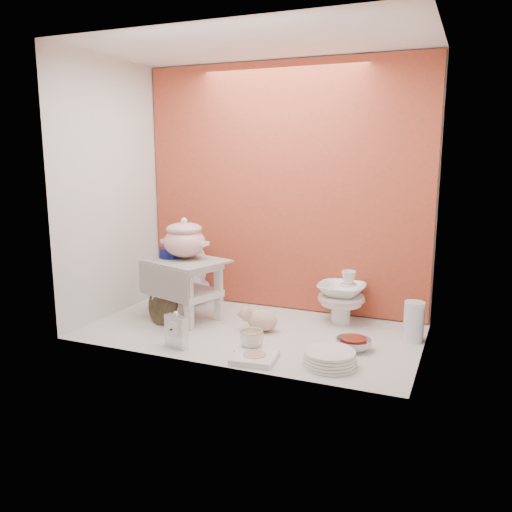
{
  "coord_description": "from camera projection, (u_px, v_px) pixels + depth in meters",
  "views": [
    {
      "loc": [
        1.09,
        -2.54,
        0.97
      ],
      "look_at": [
        0.02,
        0.02,
        0.42
      ],
      "focal_mm": 36.97,
      "sensor_mm": 36.0,
      "label": 1
    }
  ],
  "objects": [
    {
      "name": "cobalt_bowl",
      "position": [
        172.0,
        252.0,
        3.11
      ],
      "size": [
        0.16,
        0.16,
        0.06
      ],
      "primitive_type": "cylinder",
      "rotation": [
        0.0,
        0.0,
        -0.04
      ],
      "color": "#0A1150",
      "rests_on": "step_stool"
    },
    {
      "name": "blue_white_vase",
      "position": [
        191.0,
        283.0,
        3.43
      ],
      "size": [
        0.31,
        0.31,
        0.25
      ],
      "primitive_type": "imported",
      "rotation": [
        0.0,
        0.0,
        0.34
      ],
      "color": "white",
      "rests_on": "ground"
    },
    {
      "name": "porcelain_tower",
      "position": [
        341.0,
        296.0,
        3.02
      ],
      "size": [
        0.28,
        0.28,
        0.31
      ],
      "primitive_type": null,
      "rotation": [
        0.0,
        0.0,
        -0.05
      ],
      "color": "white",
      "rests_on": "ground"
    },
    {
      "name": "lattice_dish",
      "position": [
        255.0,
        357.0,
        2.49
      ],
      "size": [
        0.22,
        0.22,
        0.03
      ],
      "primitive_type": "cube",
      "rotation": [
        0.0,
        0.0,
        0.11
      ],
      "color": "white",
      "rests_on": "ground"
    },
    {
      "name": "clear_glass_vase",
      "position": [
        414.0,
        321.0,
        2.73
      ],
      "size": [
        0.12,
        0.12,
        0.21
      ],
      "primitive_type": "cylinder",
      "rotation": [
        0.0,
        0.0,
        0.13
      ],
      "color": "silver",
      "rests_on": "ground"
    },
    {
      "name": "gold_rim_teacup",
      "position": [
        252.0,
        339.0,
        2.6
      ],
      "size": [
        0.13,
        0.13,
        0.09
      ],
      "primitive_type": "imported",
      "rotation": [
        0.0,
        0.0,
        0.13
      ],
      "color": "white",
      "rests_on": "teacup_saucer"
    },
    {
      "name": "ground",
      "position": [
        251.0,
        331.0,
        2.9
      ],
      "size": [
        1.8,
        1.8,
        0.0
      ],
      "primitive_type": "plane",
      "color": "silver",
      "rests_on": "ground"
    },
    {
      "name": "mantel_clock",
      "position": [
        176.0,
        330.0,
        2.64
      ],
      "size": [
        0.13,
        0.08,
        0.19
      ],
      "primitive_type": "cube",
      "rotation": [
        0.0,
        0.0,
        -0.28
      ],
      "color": "silver",
      "rests_on": "ground"
    },
    {
      "name": "crystal_bowl",
      "position": [
        353.0,
        344.0,
        2.62
      ],
      "size": [
        0.23,
        0.23,
        0.06
      ],
      "primitive_type": "imported",
      "rotation": [
        0.0,
        0.0,
        0.37
      ],
      "color": "silver",
      "rests_on": "ground"
    },
    {
      "name": "soup_tureen",
      "position": [
        185.0,
        238.0,
        3.05
      ],
      "size": [
        0.31,
        0.31,
        0.24
      ],
      "primitive_type": null,
      "rotation": [
        0.0,
        0.0,
        0.08
      ],
      "color": "white",
      "rests_on": "step_stool"
    },
    {
      "name": "lacquer_tray",
      "position": [
        163.0,
        302.0,
        3.01
      ],
      "size": [
        0.27,
        0.18,
        0.25
      ],
      "primitive_type": null,
      "rotation": [
        0.0,
        0.0,
        -0.38
      ],
      "color": "black",
      "rests_on": "ground"
    },
    {
      "name": "floral_platter",
      "position": [
        182.0,
        269.0,
        3.49
      ],
      "size": [
        0.44,
        0.24,
        0.4
      ],
      "primitive_type": null,
      "rotation": [
        0.0,
        0.0,
        -0.23
      ],
      "color": "white",
      "rests_on": "ground"
    },
    {
      "name": "plush_pig",
      "position": [
        262.0,
        320.0,
        2.89
      ],
      "size": [
        0.25,
        0.2,
        0.13
      ],
      "primitive_type": "ellipsoid",
      "rotation": [
        0.0,
        0.0,
        -0.21
      ],
      "color": "#CAA18E",
      "rests_on": "ground"
    },
    {
      "name": "niche_shell",
      "position": [
        264.0,
        159.0,
        2.88
      ],
      "size": [
        1.86,
        1.03,
        1.53
      ],
      "color": "#BD472F",
      "rests_on": "ground"
    },
    {
      "name": "teacup_saucer",
      "position": [
        252.0,
        349.0,
        2.61
      ],
      "size": [
        0.19,
        0.19,
        0.01
      ],
      "primitive_type": "cylinder",
      "rotation": [
        0.0,
        0.0,
        -0.08
      ],
      "color": "white",
      "rests_on": "ground"
    },
    {
      "name": "step_stool",
      "position": [
        187.0,
        290.0,
        3.07
      ],
      "size": [
        0.51,
        0.47,
        0.36
      ],
      "primitive_type": null,
      "rotation": [
        0.0,
        0.0,
        -0.32
      ],
      "color": "silver",
      "rests_on": "ground"
    },
    {
      "name": "dinner_plate_stack",
      "position": [
        330.0,
        358.0,
        2.42
      ],
      "size": [
        0.33,
        0.33,
        0.07
      ],
      "primitive_type": "cylinder",
      "rotation": [
        0.0,
        0.0,
        0.42
      ],
      "color": "white",
      "rests_on": "ground"
    }
  ]
}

